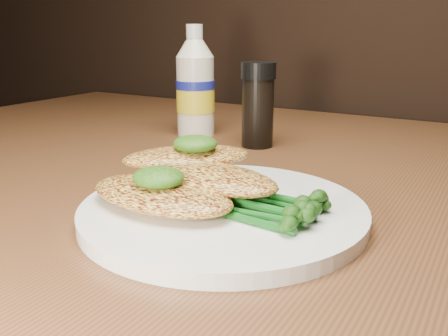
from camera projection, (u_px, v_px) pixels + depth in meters
The scene contains 9 objects.
plate at pixel (223, 211), 0.43m from camera, with size 0.25×0.25×0.01m, color white.
chicken_front at pixel (161, 195), 0.42m from camera, with size 0.14×0.07×0.02m, color #EEBE4B.
chicken_mid at pixel (213, 177), 0.44m from camera, with size 0.13×0.07×0.02m, color #EEBE4B.
chicken_back at pixel (187, 157), 0.47m from camera, with size 0.12×0.06×0.02m, color #EEBE4B.
pesto_front at pixel (159, 177), 0.41m from camera, with size 0.05×0.04×0.02m, color black.
pesto_back at pixel (195, 144), 0.47m from camera, with size 0.04×0.04×0.02m, color black.
broccolini_bundle at pixel (264, 201), 0.41m from camera, with size 0.12×0.10×0.02m, color #125317, non-canonical shape.
mayo_bottle at pixel (195, 81), 0.73m from camera, with size 0.06×0.06×0.16m, color beige, non-canonical shape.
pepper_grinder at pixel (258, 105), 0.67m from camera, with size 0.05×0.05×0.12m, color black, non-canonical shape.
Camera 1 is at (0.31, 0.54, 0.91)m, focal length 39.30 mm.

